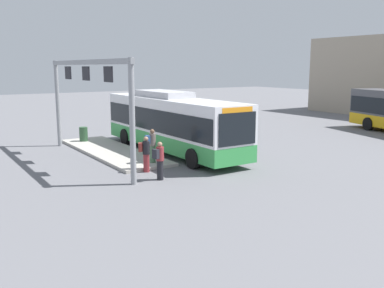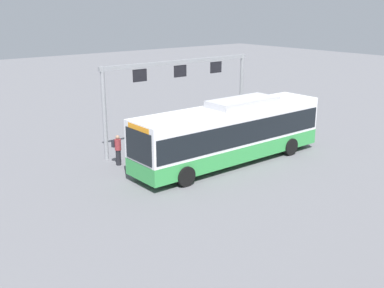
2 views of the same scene
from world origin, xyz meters
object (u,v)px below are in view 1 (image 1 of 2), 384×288
Objects in this scene: bus_main at (171,121)px; person_waiting_near at (152,145)px; person_waiting_mid at (146,153)px; trash_bin at (84,134)px; person_boarding at (160,160)px.

bus_main is 3.58m from person_waiting_near.
trash_bin is (-8.85, 0.12, -0.28)m from person_waiting_mid.
bus_main is at bearing 46.87° from person_waiting_near.
person_waiting_near reaches higher than person_waiting_mid.
bus_main is 6.49m from trash_bin.
person_boarding is at bearing -1.46° from trash_bin.
bus_main is 7.03× the size of person_waiting_near.
trash_bin is (-7.89, -0.73, -0.44)m from person_waiting_near.
person_waiting_near is 1.86× the size of trash_bin.
bus_main is 13.05× the size of trash_bin.
person_boarding is 1.86× the size of trash_bin.
person_boarding reaches higher than trash_bin.
person_boarding is (4.97, -3.53, -0.92)m from bus_main.
trash_bin is at bearing 116.38° from person_waiting_mid.
person_waiting_mid is 1.86× the size of trash_bin.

